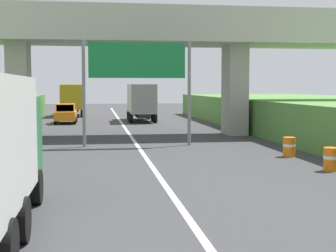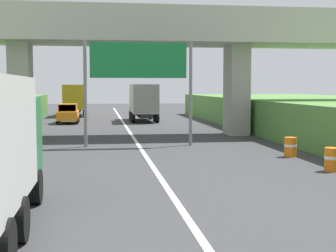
{
  "view_description": "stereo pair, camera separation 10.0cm",
  "coord_description": "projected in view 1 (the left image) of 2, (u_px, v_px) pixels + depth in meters",
  "views": [
    {
      "loc": [
        -2.2,
        5.77,
        3.22
      ],
      "look_at": [
        0.0,
        20.84,
        2.0
      ],
      "focal_mm": 52.63,
      "sensor_mm": 36.0,
      "label": 1
    },
    {
      "loc": [
        -2.1,
        5.75,
        3.22
      ],
      "look_at": [
        0.0,
        20.84,
        2.0
      ],
      "focal_mm": 52.63,
      "sensor_mm": 36.0,
      "label": 2
    }
  ],
  "objects": [
    {
      "name": "construction_barrel_5",
      "position": [
        289.0,
        147.0,
        22.68
      ],
      "size": [
        0.57,
        0.57,
        0.9
      ],
      "color": "orange",
      "rests_on": "ground"
    },
    {
      "name": "car_orange",
      "position": [
        66.0,
        114.0,
        43.21
      ],
      "size": [
        1.86,
        4.1,
        1.72
      ],
      "color": "orange",
      "rests_on": "ground"
    },
    {
      "name": "truck_white",
      "position": [
        141.0,
        101.0,
        45.85
      ],
      "size": [
        2.44,
        7.3,
        3.44
      ],
      "color": "black",
      "rests_on": "ground"
    },
    {
      "name": "lane_centre_stripe",
      "position": [
        141.0,
        151.0,
        24.79
      ],
      "size": [
        0.2,
        100.64,
        0.01
      ],
      "primitive_type": "cube",
      "color": "white",
      "rests_on": "ground"
    },
    {
      "name": "construction_barrel_4",
      "position": [
        331.0,
        159.0,
        18.82
      ],
      "size": [
        0.57,
        0.57,
        0.9
      ],
      "color": "orange",
      "rests_on": "ground"
    },
    {
      "name": "truck_yellow",
      "position": [
        73.0,
        98.0,
        53.86
      ],
      "size": [
        2.44,
        7.3,
        3.44
      ],
      "color": "black",
      "rests_on": "ground"
    },
    {
      "name": "overpass_bridge",
      "position": [
        130.0,
        40.0,
        31.77
      ],
      "size": [
        40.0,
        4.8,
        8.19
      ],
      "color": "#ADA89E",
      "rests_on": "ground"
    },
    {
      "name": "overhead_highway_sign",
      "position": [
        137.0,
        68.0,
        26.41
      ],
      "size": [
        5.88,
        0.18,
        5.69
      ],
      "color": "slate",
      "rests_on": "ground"
    }
  ]
}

